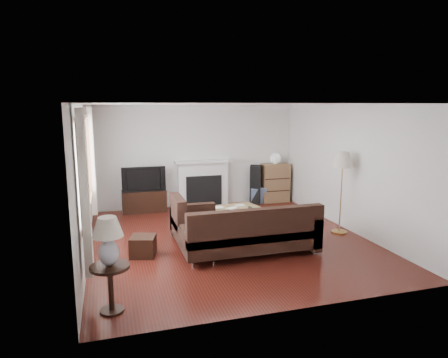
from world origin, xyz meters
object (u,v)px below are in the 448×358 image
object	(u,v)px
tv_stand	(144,201)
sectional_sofa	(250,230)
side_table	(111,289)
coffee_table	(231,219)
floor_lamp	(341,193)
bookshelf	(275,183)

from	to	relation	value
tv_stand	sectional_sofa	xyz separation A→B (m)	(1.45, -3.28, 0.15)
side_table	tv_stand	bearing A→B (deg)	79.93
sectional_sofa	coffee_table	world-z (taller)	sectional_sofa
side_table	coffee_table	bearing A→B (deg)	49.04
sectional_sofa	floor_lamp	bearing A→B (deg)	14.85
side_table	bookshelf	bearing A→B (deg)	48.22
bookshelf	tv_stand	bearing A→B (deg)	-179.33
tv_stand	side_table	world-z (taller)	side_table
tv_stand	side_table	size ratio (longest dim) A/B	1.72
bookshelf	coffee_table	size ratio (longest dim) A/B	0.86
bookshelf	floor_lamp	bearing A→B (deg)	-86.21
sectional_sofa	coffee_table	bearing A→B (deg)	86.21
bookshelf	floor_lamp	size ratio (longest dim) A/B	0.62
tv_stand	coffee_table	bearing A→B (deg)	-51.17
sectional_sofa	coffee_table	size ratio (longest dim) A/B	2.14
tv_stand	floor_lamp	size ratio (longest dim) A/B	0.63
tv_stand	coffee_table	world-z (taller)	tv_stand
bookshelf	side_table	xyz separation A→B (m)	(-4.19, -4.69, -0.20)
coffee_table	bookshelf	bearing A→B (deg)	36.86
tv_stand	sectional_sofa	size ratio (longest dim) A/B	0.41
sectional_sofa	side_table	xyz separation A→B (m)	(-2.28, -1.37, -0.11)
coffee_table	side_table	distance (m)	3.61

